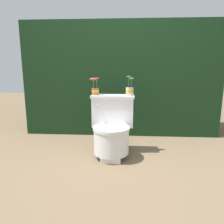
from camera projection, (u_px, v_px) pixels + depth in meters
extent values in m
plane|color=brown|center=(118.00, 158.00, 2.54)|extent=(12.00, 12.00, 0.00)
cube|color=black|center=(121.00, 79.00, 3.58)|extent=(2.94, 0.80, 1.70)
cube|color=silver|center=(111.00, 155.00, 2.55)|extent=(0.22, 0.36, 0.06)
cylinder|color=silver|center=(111.00, 141.00, 2.52)|extent=(0.41, 0.41, 0.28)
cylinder|color=silver|center=(111.00, 128.00, 2.49)|extent=(0.42, 0.42, 0.04)
cube|color=silver|center=(113.00, 112.00, 2.69)|extent=(0.50, 0.19, 0.36)
cube|color=silver|center=(113.00, 96.00, 2.65)|extent=(0.52, 0.21, 0.03)
cylinder|color=silver|center=(97.00, 105.00, 2.56)|extent=(0.02, 0.05, 0.02)
cylinder|color=#9E5638|center=(95.00, 91.00, 2.66)|extent=(0.09, 0.09, 0.09)
cylinder|color=orange|center=(95.00, 91.00, 2.66)|extent=(0.09, 0.09, 0.03)
cylinder|color=#332319|center=(95.00, 88.00, 2.65)|extent=(0.08, 0.08, 0.01)
cylinder|color=#4C753D|center=(97.00, 83.00, 2.62)|extent=(0.01, 0.01, 0.11)
ellipsoid|color=#93333D|center=(97.00, 78.00, 2.61)|extent=(0.07, 0.05, 0.02)
cylinder|color=#4C753D|center=(94.00, 84.00, 2.62)|extent=(0.01, 0.01, 0.10)
ellipsoid|color=#93333D|center=(93.00, 79.00, 2.61)|extent=(0.10, 0.07, 0.03)
cylinder|color=beige|center=(130.00, 91.00, 2.61)|extent=(0.09, 0.09, 0.10)
cylinder|color=orange|center=(130.00, 91.00, 2.60)|extent=(0.09, 0.09, 0.03)
cylinder|color=#332319|center=(130.00, 87.00, 2.60)|extent=(0.08, 0.08, 0.01)
cylinder|color=#4C753D|center=(129.00, 82.00, 2.59)|extent=(0.01, 0.01, 0.12)
ellipsoid|color=#387F38|center=(129.00, 76.00, 2.57)|extent=(0.05, 0.04, 0.01)
cylinder|color=#4C753D|center=(131.00, 83.00, 2.58)|extent=(0.01, 0.01, 0.09)
ellipsoid|color=#387F38|center=(131.00, 78.00, 2.57)|extent=(0.06, 0.04, 0.02)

